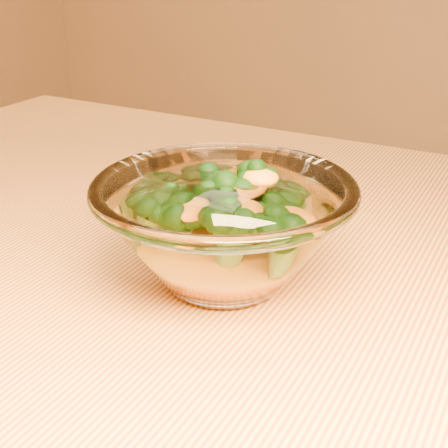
% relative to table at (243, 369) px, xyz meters
% --- Properties ---
extents(table, '(1.20, 0.80, 0.75)m').
position_rel_table_xyz_m(table, '(0.00, 0.00, 0.00)').
color(table, gold).
rests_on(table, ground).
extents(glass_bowl, '(0.21, 0.21, 0.09)m').
position_rel_table_xyz_m(glass_bowl, '(-0.01, -0.02, 0.15)').
color(glass_bowl, white).
rests_on(glass_bowl, table).
extents(cheese_sauce, '(0.11, 0.11, 0.03)m').
position_rel_table_xyz_m(cheese_sauce, '(-0.01, -0.02, 0.13)').
color(cheese_sauce, orange).
rests_on(cheese_sauce, glass_bowl).
extents(broccoli_heap, '(0.14, 0.13, 0.07)m').
position_rel_table_xyz_m(broccoli_heap, '(-0.01, -0.02, 0.16)').
color(broccoli_heap, black).
rests_on(broccoli_heap, cheese_sauce).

